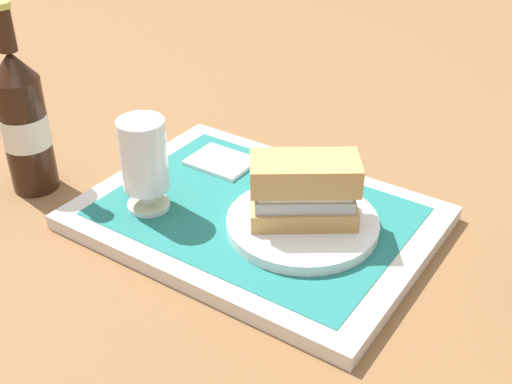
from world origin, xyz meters
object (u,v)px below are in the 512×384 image
at_px(plate, 305,222).
at_px(beer_glass, 144,160).
at_px(sandwich, 303,188).
at_px(beer_bottle, 23,121).

height_order(plate, beer_glass, beer_glass).
distance_m(sandwich, beer_bottle, 0.40).
bearing_deg(plate, beer_bottle, 14.95).
xyz_separation_m(sandwich, beer_bottle, (0.38, 0.10, 0.03)).
bearing_deg(sandwich, beer_bottle, -20.10).
distance_m(plate, beer_bottle, 0.40).
height_order(plate, beer_bottle, beer_bottle).
xyz_separation_m(beer_glass, beer_bottle, (0.19, 0.03, 0.01)).
distance_m(plate, sandwich, 0.05).
bearing_deg(beer_bottle, sandwich, -165.22).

